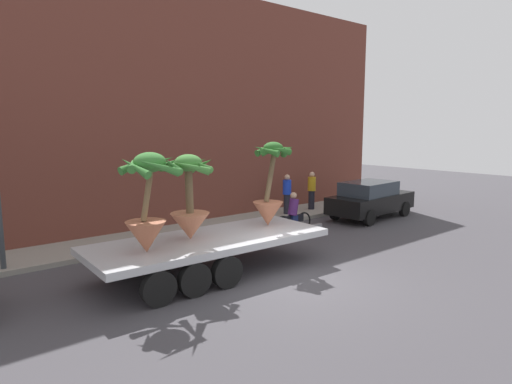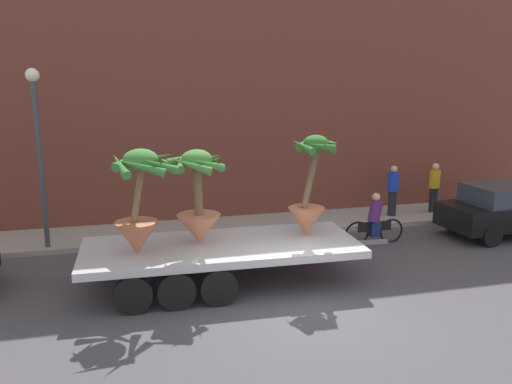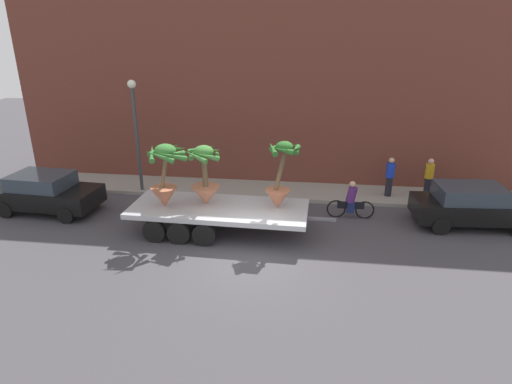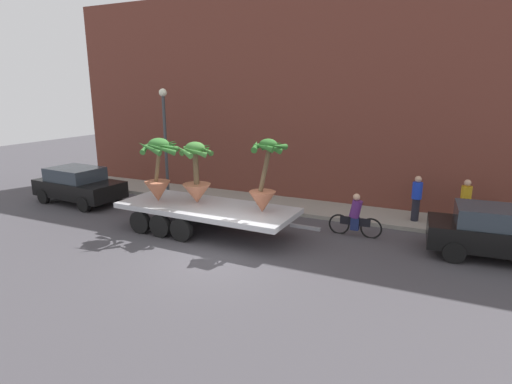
# 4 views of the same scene
# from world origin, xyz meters

# --- Properties ---
(ground_plane) EXTENTS (60.00, 60.00, 0.00)m
(ground_plane) POSITION_xyz_m (0.00, 0.00, 0.00)
(ground_plane) COLOR #423F44
(sidewalk) EXTENTS (24.00, 2.20, 0.15)m
(sidewalk) POSITION_xyz_m (0.00, 6.10, 0.07)
(sidewalk) COLOR gray
(sidewalk) RESTS_ON ground
(building_facade) EXTENTS (24.00, 1.20, 9.12)m
(building_facade) POSITION_xyz_m (0.00, 7.80, 4.56)
(building_facade) COLOR brown
(building_facade) RESTS_ON ground
(flatbed_trailer) EXTENTS (7.39, 2.65, 0.98)m
(flatbed_trailer) POSITION_xyz_m (-1.66, 1.89, 0.78)
(flatbed_trailer) COLOR #B7BABF
(flatbed_trailer) RESTS_ON ground
(potted_palm_rear) EXTENTS (1.47, 1.60, 2.31)m
(potted_palm_rear) POSITION_xyz_m (-3.24, 1.63, 2.10)
(potted_palm_rear) COLOR #B26647
(potted_palm_rear) RESTS_ON flatbed_trailer
(potted_palm_middle) EXTENTS (1.34, 1.45, 2.20)m
(potted_palm_middle) POSITION_xyz_m (-1.90, 2.05, 1.94)
(potted_palm_middle) COLOR #C17251
(potted_palm_middle) RESTS_ON flatbed_trailer
(potted_palm_front) EXTENTS (1.19, 1.10, 2.45)m
(potted_palm_front) POSITION_xyz_m (0.77, 1.99, 2.03)
(potted_palm_front) COLOR #B26647
(potted_palm_front) RESTS_ON flatbed_trailer
(cyclist) EXTENTS (1.84, 0.35, 1.54)m
(cyclist) POSITION_xyz_m (3.43, 3.72, 0.67)
(cyclist) COLOR black
(cyclist) RESTS_ON ground
(parked_car) EXTENTS (4.40, 2.07, 1.58)m
(parked_car) POSITION_xyz_m (7.83, 3.55, 0.83)
(parked_car) COLOR black
(parked_car) RESTS_ON ground
(pedestrian_near_gate) EXTENTS (0.36, 0.36, 1.71)m
(pedestrian_near_gate) POSITION_xyz_m (6.82, 6.02, 1.04)
(pedestrian_near_gate) COLOR black
(pedestrian_near_gate) RESTS_ON sidewalk
(pedestrian_far_left) EXTENTS (0.36, 0.36, 1.71)m
(pedestrian_far_left) POSITION_xyz_m (5.20, 5.93, 1.04)
(pedestrian_far_left) COLOR black
(pedestrian_far_left) RESTS_ON sidewalk
(street_lamp) EXTENTS (0.36, 0.36, 4.83)m
(street_lamp) POSITION_xyz_m (-5.67, 5.30, 3.23)
(street_lamp) COLOR #383D42
(street_lamp) RESTS_ON sidewalk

